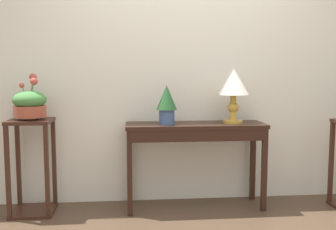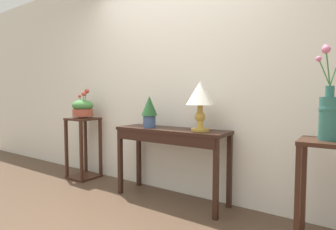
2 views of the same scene
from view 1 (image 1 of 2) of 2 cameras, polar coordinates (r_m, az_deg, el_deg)
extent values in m
cube|color=silver|center=(3.82, 2.19, 8.52)|extent=(9.00, 0.10, 2.80)
cube|color=black|center=(3.58, 3.97, -1.49)|extent=(1.26, 0.39, 0.03)
cube|color=black|center=(3.42, 4.45, -3.01)|extent=(1.19, 0.03, 0.10)
cube|color=black|center=(3.45, -5.56, -8.47)|extent=(0.04, 0.04, 0.75)
cube|color=black|center=(3.64, 13.74, -7.80)|extent=(0.04, 0.04, 0.75)
cube|color=black|center=(3.77, -5.56, -7.19)|extent=(0.04, 0.04, 0.75)
cube|color=black|center=(3.95, 12.16, -6.68)|extent=(0.04, 0.04, 0.75)
cylinder|color=gold|center=(3.65, 9.35, -0.94)|extent=(0.18, 0.18, 0.02)
cylinder|color=gold|center=(3.64, 9.37, 0.17)|extent=(0.06, 0.06, 0.12)
sphere|color=gold|center=(3.63, 9.39, 1.09)|extent=(0.10, 0.10, 0.10)
cylinder|color=gold|center=(3.63, 9.41, 2.01)|extent=(0.05, 0.05, 0.12)
cone|color=white|center=(3.62, 9.46, 4.85)|extent=(0.28, 0.28, 0.24)
cylinder|color=#3D5684|center=(3.50, -0.18, -0.28)|extent=(0.14, 0.14, 0.13)
cone|color=#235128|center=(3.48, -0.18, 2.58)|extent=(0.18, 0.18, 0.22)
cube|color=#381E14|center=(3.62, -19.30, -0.84)|extent=(0.37, 0.37, 0.03)
cube|color=#381E14|center=(3.80, -18.84, -13.02)|extent=(0.37, 0.37, 0.03)
cube|color=#381E14|center=(3.58, -22.18, -7.61)|extent=(0.04, 0.03, 0.78)
cube|color=#381E14|center=(3.50, -17.11, -7.72)|extent=(0.04, 0.03, 0.78)
cube|color=#381E14|center=(3.88, -20.83, -6.50)|extent=(0.04, 0.04, 0.78)
cube|color=#381E14|center=(3.81, -16.15, -6.57)|extent=(0.04, 0.04, 0.78)
cylinder|color=#9E4733|center=(3.62, -19.31, -0.45)|extent=(0.12, 0.12, 0.02)
cylinder|color=#9E4733|center=(3.61, -19.34, 0.50)|extent=(0.27, 0.27, 0.10)
ellipsoid|color=#478442|center=(3.60, -19.40, 2.08)|extent=(0.29, 0.29, 0.16)
cylinder|color=#478442|center=(3.62, -19.15, 3.27)|extent=(0.03, 0.07, 0.25)
sphere|color=#B7473D|center=(3.65, -18.94, 5.22)|extent=(0.06, 0.06, 0.06)
cylinder|color=#478442|center=(3.59, -19.10, 2.95)|extent=(0.06, 0.02, 0.21)
sphere|color=#B7473D|center=(3.57, -18.83, 4.63)|extent=(0.06, 0.06, 0.06)
cylinder|color=#478442|center=(3.61, -19.88, 2.66)|extent=(0.07, 0.01, 0.18)
sphere|color=#B7473D|center=(3.61, -20.40, 4.02)|extent=(0.04, 0.04, 0.04)
cube|color=#381E14|center=(4.03, 22.53, -6.27)|extent=(0.04, 0.04, 0.76)
camera|label=2|loc=(2.44, 56.18, 0.30)|focal=28.30mm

